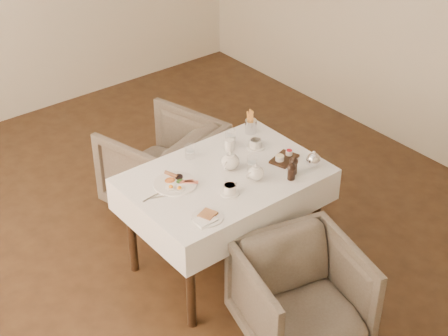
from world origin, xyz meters
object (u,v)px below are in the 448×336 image
object	(u,v)px
armchair_near	(301,296)
armchair_far	(163,165)
teapot_centre	(230,160)
table	(225,189)
breakfast_plate	(175,183)

from	to	relation	value
armchair_near	armchair_far	bearing A→B (deg)	99.33
armchair_far	teapot_centre	world-z (taller)	teapot_centre
table	teapot_centre	bearing A→B (deg)	22.23
armchair_far	teapot_centre	xyz separation A→B (m)	(-0.02, -0.84, 0.47)
breakfast_plate	armchair_near	bearing A→B (deg)	-67.49
teapot_centre	armchair_near	bearing A→B (deg)	-123.22
table	teapot_centre	distance (m)	0.20
armchair_far	breakfast_plate	size ratio (longest dim) A/B	2.79
armchair_near	armchair_far	xyz separation A→B (m)	(0.16, 1.69, 0.03)
armchair_far	teapot_centre	size ratio (longest dim) A/B	4.62
table	breakfast_plate	size ratio (longest dim) A/B	4.60
breakfast_plate	teapot_centre	distance (m)	0.40
armchair_far	breakfast_plate	distance (m)	0.95
table	armchair_far	xyz separation A→B (m)	(0.08, 0.87, -0.29)
armchair_near	breakfast_plate	bearing A→B (deg)	119.51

